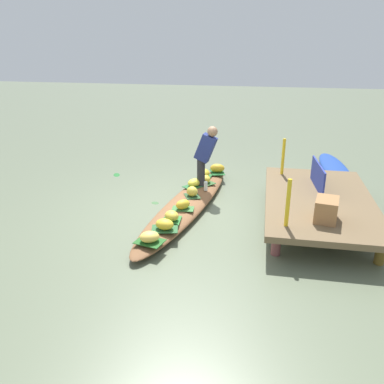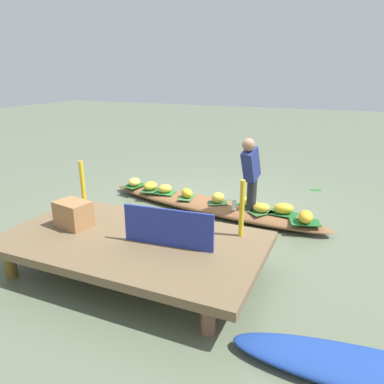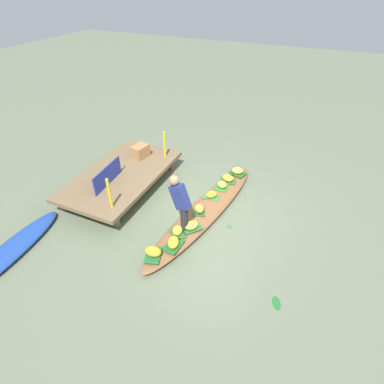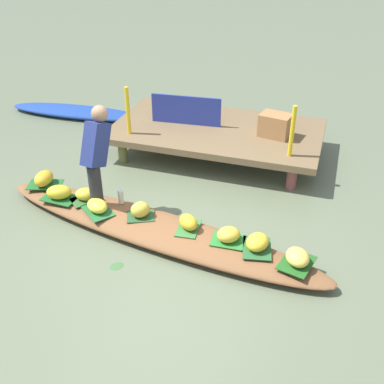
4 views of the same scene
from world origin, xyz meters
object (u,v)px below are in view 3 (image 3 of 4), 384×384
Objects in this scene: banana_bunch_5 at (238,171)px; banana_bunch_6 at (222,184)px; banana_bunch_2 at (199,209)px; water_bottle at (184,216)px; banana_bunch_3 at (212,194)px; banana_bunch_1 at (191,225)px; banana_bunch_7 at (173,242)px; produce_crate at (140,151)px; vendor_boat at (205,211)px; banana_bunch_0 at (178,230)px; banana_bunch_4 at (153,251)px; moored_boat at (8,253)px; vendor_person at (180,201)px; banana_bunch_8 at (228,178)px; market_banner at (108,175)px.

banana_bunch_6 is at bearing 168.78° from banana_bunch_5.
water_bottle is at bearing 149.83° from banana_bunch_2.
banana_bunch_3 is at bearing 170.03° from banana_bunch_6.
banana_bunch_3 reaches higher than banana_bunch_1.
banana_bunch_2 reaches higher than banana_bunch_5.
banana_bunch_7 is 0.71× the size of produce_crate.
vendor_boat is 15.98× the size of banana_bunch_3.
banana_bunch_0 is 0.94× the size of banana_bunch_5.
banana_bunch_7 is 0.80m from water_bottle.
banana_bunch_4 reaches higher than banana_bunch_6.
banana_bunch_1 is 0.96× the size of banana_bunch_7.
produce_crate is (3.78, -0.72, 0.53)m from moored_boat.
banana_bunch_5 is 3.05m from banana_bunch_7.
produce_crate is (-0.68, 2.54, 0.34)m from banana_bunch_5.
banana_bunch_1 is 1.66× the size of water_bottle.
moored_boat is 8.83× the size of banana_bunch_1.
banana_bunch_6 is at bearing -9.31° from banana_bunch_4.
banana_bunch_6 is (1.92, -0.28, 0.00)m from banana_bunch_0.
banana_bunch_7 is 0.82m from vendor_person.
water_bottle is at bearing 168.06° from banana_bunch_8.
vendor_boat is at bearing -11.42° from banana_bunch_0.
moored_boat is 4.83m from banana_bunch_6.
moored_boat is at bearing 136.58° from banana_bunch_3.
water_bottle is at bearing 165.18° from banana_bunch_3.
banana_bunch_7 reaches higher than banana_bunch_3.
vendor_person reaches higher than banana_bunch_3.
banana_bunch_6 is 0.24× the size of market_banner.
water_bottle is at bearing -99.43° from market_banner.
moored_boat is at bearing 123.86° from banana_bunch_1.
banana_bunch_0 is 1.50× the size of water_bottle.
vendor_person is at bearing -130.77° from produce_crate.
banana_bunch_1 reaches higher than moored_boat.
banana_bunch_4 is at bearing 175.74° from water_bottle.
banana_bunch_5 is at bearing 1.80° from vendor_boat.
banana_bunch_3 is 1.38m from vendor_person.
vendor_boat is at bearing -11.80° from banana_bunch_4.
banana_bunch_4 is at bearing 167.66° from banana_bunch_0.
banana_bunch_6 is 1.84m from vendor_person.
banana_bunch_0 is at bearing 12.98° from banana_bunch_7.
vendor_boat is 13.79× the size of banana_bunch_7.
vendor_boat is 2.43m from market_banner.
banana_bunch_0 is 0.22× the size of vendor_person.
market_banner is (0.95, 2.20, 0.39)m from banana_bunch_7.
vendor_person is at bearing 5.56° from banana_bunch_0.
banana_bunch_4 is 1.16m from water_bottle.
market_banner is (2.39, -0.71, 0.59)m from moored_boat.
vendor_boat reaches higher than moored_boat.
water_bottle reaches higher than banana_bunch_6.
moored_boat is at bearing 122.03° from banana_bunch_0.
vendor_boat is 3.53× the size of vendor_person.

